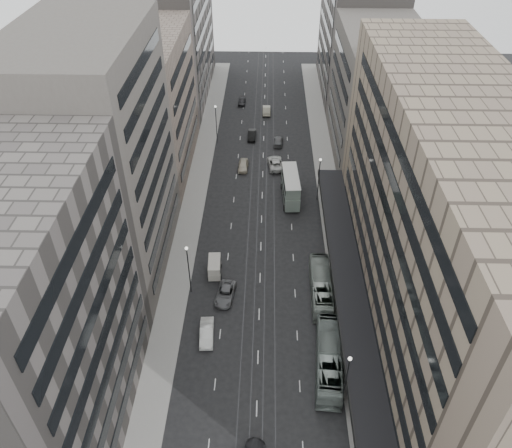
# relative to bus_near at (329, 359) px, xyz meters

# --- Properties ---
(ground) EXTENTS (220.00, 220.00, 0.00)m
(ground) POSITION_rel_bus_near_xyz_m (-8.49, 0.35, -1.72)
(ground) COLOR black
(ground) RESTS_ON ground
(sidewalk_right) EXTENTS (4.00, 125.00, 0.15)m
(sidewalk_right) POSITION_rel_bus_near_xyz_m (3.51, 37.85, -1.65)
(sidewalk_right) COLOR gray
(sidewalk_right) RESTS_ON ground
(sidewalk_left) EXTENTS (4.00, 125.00, 0.15)m
(sidewalk_left) POSITION_rel_bus_near_xyz_m (-20.49, 37.85, -1.65)
(sidewalk_left) COLOR gray
(sidewalk_left) RESTS_ON ground
(department_store) EXTENTS (19.20, 60.00, 30.00)m
(department_store) POSITION_rel_bus_near_xyz_m (12.96, 8.35, 13.22)
(department_store) COLOR #796758
(department_store) RESTS_ON ground
(building_right_mid) EXTENTS (15.00, 28.00, 24.00)m
(building_right_mid) POSITION_rel_bus_near_xyz_m (13.01, 52.35, 10.28)
(building_right_mid) COLOR #544F48
(building_right_mid) RESTS_ON ground
(building_right_far) EXTENTS (15.00, 32.00, 28.00)m
(building_right_far) POSITION_rel_bus_near_xyz_m (13.01, 82.35, 12.28)
(building_right_far) COLOR #625C58
(building_right_far) RESTS_ON ground
(building_left_a) EXTENTS (15.00, 28.00, 30.00)m
(building_left_a) POSITION_rel_bus_near_xyz_m (-29.99, -7.65, 13.28)
(building_left_a) COLOR #625C58
(building_left_a) RESTS_ON ground
(building_left_b) EXTENTS (15.00, 26.00, 34.00)m
(building_left_b) POSITION_rel_bus_near_xyz_m (-29.99, 19.35, 15.28)
(building_left_b) COLOR #544F48
(building_left_b) RESTS_ON ground
(building_left_c) EXTENTS (15.00, 28.00, 25.00)m
(building_left_c) POSITION_rel_bus_near_xyz_m (-29.99, 46.35, 10.78)
(building_left_c) COLOR #77685D
(building_left_c) RESTS_ON ground
(building_left_d) EXTENTS (15.00, 38.00, 28.00)m
(building_left_d) POSITION_rel_bus_near_xyz_m (-29.99, 79.35, 12.28)
(building_left_d) COLOR #625C58
(building_left_d) RESTS_ON ground
(lamp_right_near) EXTENTS (0.44, 0.44, 8.32)m
(lamp_right_near) POSITION_rel_bus_near_xyz_m (1.21, -4.65, 3.48)
(lamp_right_near) COLOR #262628
(lamp_right_near) RESTS_ON ground
(lamp_right_far) EXTENTS (0.44, 0.44, 8.32)m
(lamp_right_far) POSITION_rel_bus_near_xyz_m (1.21, 35.35, 3.48)
(lamp_right_far) COLOR #262628
(lamp_right_far) RESTS_ON ground
(lamp_left_near) EXTENTS (0.44, 0.44, 8.32)m
(lamp_left_near) POSITION_rel_bus_near_xyz_m (-18.19, 12.35, 3.48)
(lamp_left_near) COLOR #262628
(lamp_left_near) RESTS_ON ground
(lamp_left_far) EXTENTS (0.44, 0.44, 8.32)m
(lamp_left_far) POSITION_rel_bus_near_xyz_m (-18.19, 55.35, 3.48)
(lamp_left_far) COLOR #262628
(lamp_left_far) RESTS_ON ground
(bus_near) EXTENTS (3.87, 12.56, 3.44)m
(bus_near) POSITION_rel_bus_near_xyz_m (0.00, 0.00, 0.00)
(bus_near) COLOR gray
(bus_near) RESTS_ON ground
(bus_far) EXTENTS (2.81, 11.47, 3.19)m
(bus_far) POSITION_rel_bus_near_xyz_m (0.01, 12.18, -0.13)
(bus_far) COLOR #96A198
(bus_far) RESTS_ON ground
(double_decker) EXTENTS (3.24, 9.24, 4.98)m
(double_decker) POSITION_rel_bus_near_xyz_m (-3.55, 35.27, 0.97)
(double_decker) COLOR slate
(double_decker) RESTS_ON ground
(panel_van) EXTENTS (2.11, 3.99, 2.46)m
(panel_van) POSITION_rel_bus_near_xyz_m (-15.15, 16.07, -0.37)
(panel_van) COLOR #B9B3A7
(panel_van) RESTS_ON ground
(sedan_1) EXTENTS (2.01, 4.97, 1.60)m
(sedan_1) POSITION_rel_bus_near_xyz_m (-15.13, 4.37, -0.92)
(sedan_1) COLOR white
(sedan_1) RESTS_ON ground
(sedan_2) EXTENTS (3.08, 5.51, 1.46)m
(sedan_2) POSITION_rel_bus_near_xyz_m (-13.26, 11.30, -0.99)
(sedan_2) COLOR slate
(sedan_2) RESTS_ON ground
(sedan_4) EXTENTS (2.04, 4.68, 1.57)m
(sedan_4) POSITION_rel_bus_near_xyz_m (-12.27, 45.10, -0.94)
(sedan_4) COLOR #BEB39D
(sedan_4) RESTS_ON ground
(sedan_5) EXTENTS (1.74, 4.69, 1.53)m
(sedan_5) POSITION_rel_bus_near_xyz_m (-10.98, 57.37, -0.96)
(sedan_5) COLOR black
(sedan_5) RESTS_ON ground
(sedan_6) EXTENTS (3.53, 6.30, 1.66)m
(sedan_6) POSITION_rel_bus_near_xyz_m (-6.08, 46.04, -0.89)
(sedan_6) COLOR silver
(sedan_6) RESTS_ON ground
(sedan_7) EXTENTS (2.18, 4.71, 1.33)m
(sedan_7) POSITION_rel_bus_near_xyz_m (-5.44, 54.96, -1.06)
(sedan_7) COLOR #565759
(sedan_7) RESTS_ON ground
(sedan_8) EXTENTS (1.87, 4.17, 1.39)m
(sedan_8) POSITION_rel_bus_near_xyz_m (-13.85, 74.08, -1.03)
(sedan_8) COLOR #262628
(sedan_8) RESTS_ON ground
(sedan_9) EXTENTS (1.80, 5.01, 1.64)m
(sedan_9) POSITION_rel_bus_near_xyz_m (-7.99, 69.32, -0.90)
(sedan_9) COLOR gray
(sedan_9) RESTS_ON ground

